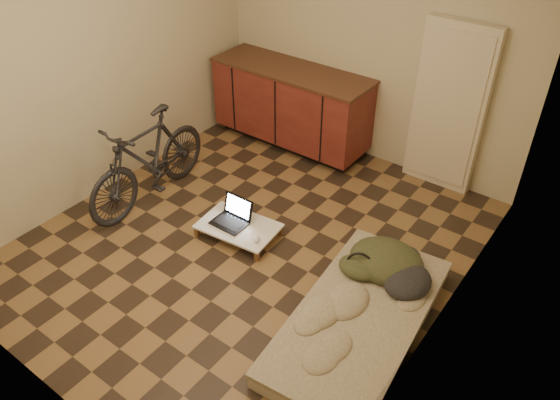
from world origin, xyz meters
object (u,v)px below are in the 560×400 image
Objects in this scene: lap_desk at (239,227)px; laptop at (233,217)px; bicycle at (147,156)px; futon at (359,320)px.

lap_desk is 0.10m from laptop.
bicycle reaches higher than laptop.
bicycle is 4.90× the size of laptop.
bicycle is 1.14m from lap_desk.
laptop is at bearing 1.15° from bicycle.
lap_desk is 2.38× the size of laptop.
futon is at bearing -17.35° from lap_desk.
futon is 1.55m from laptop.
bicycle reaches higher than lap_desk.
lap_desk is (-1.43, 0.29, 0.03)m from futon.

